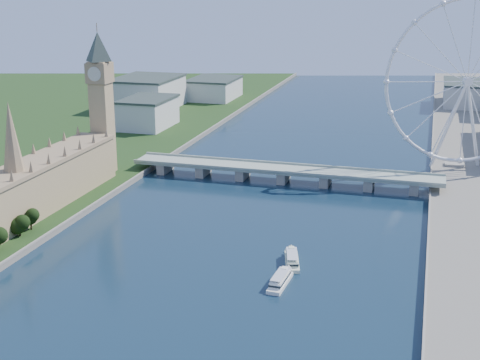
% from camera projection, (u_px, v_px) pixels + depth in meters
% --- Properties ---
extents(parliament_range, '(24.00, 200.00, 70.00)m').
position_uv_depth(parliament_range, '(17.00, 196.00, 382.70)').
color(parliament_range, tan).
rests_on(parliament_range, ground).
extents(big_ben, '(20.02, 20.02, 110.00)m').
position_uv_depth(big_ben, '(100.00, 85.00, 468.35)').
color(big_ben, tan).
rests_on(big_ben, ground).
extents(westminster_bridge, '(220.00, 22.00, 9.50)m').
position_uv_depth(westminster_bridge, '(284.00, 172.00, 471.98)').
color(westminster_bridge, gray).
rests_on(westminster_bridge, ground).
extents(london_eye, '(113.60, 39.12, 124.30)m').
position_uv_depth(london_eye, '(467.00, 82.00, 473.51)').
color(london_eye, silver).
rests_on(london_eye, ground).
extents(city_skyline, '(505.00, 280.00, 32.00)m').
position_uv_depth(city_skyline, '(374.00, 100.00, 698.12)').
color(city_skyline, beige).
rests_on(city_skyline, ground).
extents(tour_boat_near, '(13.52, 28.47, 6.08)m').
position_uv_depth(tour_boat_near, '(292.00, 264.00, 336.09)').
color(tour_boat_near, beige).
rests_on(tour_boat_near, ground).
extents(tour_boat_far, '(8.47, 27.25, 5.91)m').
position_uv_depth(tour_boat_far, '(280.00, 285.00, 312.86)').
color(tour_boat_far, silver).
rests_on(tour_boat_far, ground).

